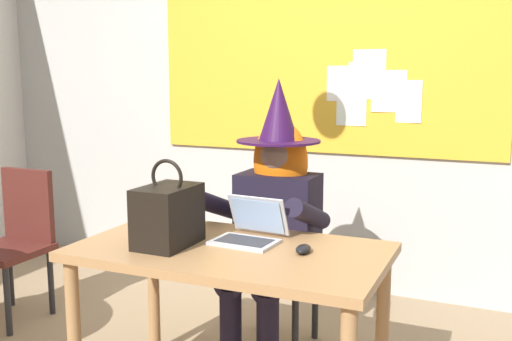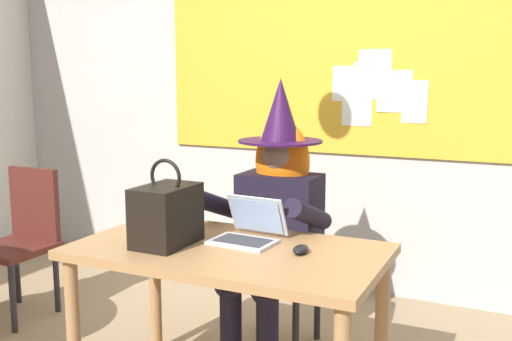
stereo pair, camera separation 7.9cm
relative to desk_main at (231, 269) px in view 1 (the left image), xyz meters
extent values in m
cube|color=#B2B2AD|center=(-0.14, 1.71, 0.85)|extent=(5.53, 0.10, 3.00)
cube|color=gold|center=(-0.14, 1.65, 0.91)|extent=(2.40, 0.02, 1.20)
cube|color=white|center=(0.32, 1.64, 0.73)|extent=(0.22, 0.01, 0.27)
cube|color=white|center=(0.19, 1.64, 0.90)|extent=(0.22, 0.01, 0.18)
cube|color=white|center=(0.02, 1.64, 0.77)|extent=(0.23, 0.01, 0.23)
cube|color=white|center=(0.16, 1.64, 0.79)|extent=(0.21, 0.01, 0.24)
cube|color=white|center=(0.07, 1.64, 0.64)|extent=(0.20, 0.01, 0.28)
cube|color=white|center=(0.45, 1.64, 0.66)|extent=(0.16, 0.01, 0.27)
cube|color=#A37547|center=(0.00, 0.00, 0.08)|extent=(1.34, 0.76, 0.04)
cylinder|color=#A37547|center=(-0.60, -0.32, -0.29)|extent=(0.06, 0.06, 0.70)
cylinder|color=#A37547|center=(-0.61, 0.30, -0.29)|extent=(0.06, 0.06, 0.70)
cylinder|color=#A37547|center=(0.60, 0.32, -0.29)|extent=(0.06, 0.06, 0.70)
cube|color=#2D3347|center=(-0.05, 0.65, -0.23)|extent=(0.43, 0.43, 0.04)
cube|color=#2D3347|center=(-0.06, 0.84, 0.01)|extent=(0.38, 0.05, 0.45)
cylinder|color=#262628|center=(0.12, 0.48, -0.45)|extent=(0.04, 0.04, 0.39)
cylinder|color=#262628|center=(-0.22, 0.48, -0.45)|extent=(0.04, 0.04, 0.39)
cylinder|color=#262628|center=(0.12, 0.82, -0.45)|extent=(0.04, 0.04, 0.39)
cylinder|color=#262628|center=(-0.22, 0.82, -0.45)|extent=(0.04, 0.04, 0.39)
cylinder|color=black|center=(0.05, 0.29, -0.43)|extent=(0.11, 0.11, 0.43)
cylinder|color=black|center=(-0.15, 0.29, -0.43)|extent=(0.11, 0.11, 0.43)
cylinder|color=black|center=(0.05, 0.46, -0.18)|extent=(0.15, 0.42, 0.15)
cylinder|color=black|center=(-0.15, 0.46, -0.18)|extent=(0.15, 0.42, 0.15)
cube|color=black|center=(-0.05, 0.67, 0.05)|extent=(0.42, 0.26, 0.52)
cylinder|color=black|center=(0.20, 0.44, 0.16)|extent=(0.09, 0.46, 0.24)
cylinder|color=black|center=(-0.30, 0.44, 0.16)|extent=(0.09, 0.46, 0.24)
sphere|color=#A37A60|center=(-0.05, 0.67, 0.41)|extent=(0.20, 0.20, 0.20)
ellipsoid|color=orange|center=(-0.05, 0.70, 0.37)|extent=(0.30, 0.22, 0.44)
cylinder|color=#2D0F38|center=(-0.05, 0.67, 0.48)|extent=(0.44, 0.44, 0.01)
cone|color=#2D0F38|center=(-0.05, 0.67, 0.65)|extent=(0.21, 0.21, 0.33)
cube|color=#B7B7BC|center=(0.03, 0.07, 0.10)|extent=(0.29, 0.21, 0.01)
cube|color=#333338|center=(0.03, 0.07, 0.11)|extent=(0.24, 0.15, 0.00)
cube|color=#B7B7BC|center=(0.04, 0.20, 0.20)|extent=(0.28, 0.10, 0.18)
cube|color=#99B7E0|center=(0.04, 0.20, 0.19)|extent=(0.25, 0.08, 0.16)
ellipsoid|color=black|center=(0.31, 0.05, 0.11)|extent=(0.07, 0.11, 0.03)
cube|color=black|center=(-0.26, -0.08, 0.23)|extent=(0.20, 0.30, 0.26)
torus|color=black|center=(-0.26, -0.08, 0.40)|extent=(0.16, 0.02, 0.16)
cube|color=#4C1E19|center=(-1.66, 0.30, -0.21)|extent=(0.42, 0.42, 0.04)
cube|color=#4C1E19|center=(-1.66, 0.49, 0.03)|extent=(0.38, 0.04, 0.45)
cylinder|color=#262628|center=(-1.49, 0.14, -0.44)|extent=(0.04, 0.04, 0.41)
cylinder|color=#262628|center=(-1.49, 0.48, -0.44)|extent=(0.04, 0.04, 0.41)
cylinder|color=#262628|center=(-1.83, 0.47, -0.44)|extent=(0.04, 0.04, 0.41)
camera|label=1|loc=(1.09, -2.16, 0.82)|focal=41.05mm
camera|label=2|loc=(1.17, -2.13, 0.82)|focal=41.05mm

